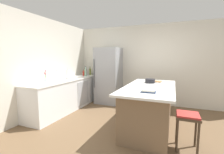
# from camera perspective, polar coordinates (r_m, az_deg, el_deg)

# --- Properties ---
(ground_plane) EXTENTS (7.20, 7.20, 0.00)m
(ground_plane) POSITION_cam_1_polar(r_m,az_deg,el_deg) (3.38, 5.73, -19.75)
(ground_plane) COLOR brown
(wall_rear) EXTENTS (6.00, 0.10, 2.60)m
(wall_rear) POSITION_cam_1_polar(r_m,az_deg,el_deg) (5.22, 12.92, 4.46)
(wall_rear) COLOR silver
(wall_rear) RESTS_ON ground_plane
(wall_left) EXTENTS (0.10, 6.00, 2.60)m
(wall_left) POSITION_cam_1_polar(r_m,az_deg,el_deg) (4.39, -26.49, 3.42)
(wall_left) COLOR silver
(wall_left) RESTS_ON ground_plane
(counter_run_left) EXTENTS (0.68, 2.76, 0.91)m
(counter_run_left) POSITION_cam_1_polar(r_m,az_deg,el_deg) (4.78, -16.22, -6.13)
(counter_run_left) COLOR white
(counter_run_left) RESTS_ON ground_plane
(kitchen_island) EXTENTS (1.02, 2.12, 0.92)m
(kitchen_island) POSITION_cam_1_polar(r_m,az_deg,el_deg) (3.50, 13.77, -10.69)
(kitchen_island) COLOR #7A6047
(kitchen_island) RESTS_ON ground_plane
(refrigerator) EXTENTS (0.78, 0.77, 1.86)m
(refrigerator) POSITION_cam_1_polar(r_m,az_deg,el_deg) (5.19, -1.28, 0.53)
(refrigerator) COLOR #93969B
(refrigerator) RESTS_ON ground_plane
(bar_stool) EXTENTS (0.36, 0.36, 0.62)m
(bar_stool) POSITION_cam_1_polar(r_m,az_deg,el_deg) (2.88, 26.41, -14.31)
(bar_stool) COLOR #473828
(bar_stool) RESTS_ON ground_plane
(sink_faucet) EXTENTS (0.15, 0.05, 0.30)m
(sink_faucet) POSITION_cam_1_polar(r_m,az_deg,el_deg) (4.42, -20.00, 0.68)
(sink_faucet) COLOR silver
(sink_faucet) RESTS_ON counter_run_left
(flower_vase) EXTENTS (0.08, 0.08, 0.32)m
(flower_vase) POSITION_cam_1_polar(r_m,az_deg,el_deg) (4.13, -23.60, -0.81)
(flower_vase) COLOR silver
(flower_vase) RESTS_ON counter_run_left
(paper_towel_roll) EXTENTS (0.14, 0.14, 0.31)m
(paper_towel_roll) POSITION_cam_1_polar(r_m,az_deg,el_deg) (4.69, -16.29, 0.88)
(paper_towel_roll) COLOR gray
(paper_towel_roll) RESTS_ON counter_run_left
(olive_oil_bottle) EXTENTS (0.06, 0.06, 0.31)m
(olive_oil_bottle) POSITION_cam_1_polar(r_m,az_deg,el_deg) (5.71, -8.19, 2.03)
(olive_oil_bottle) COLOR olive
(olive_oil_bottle) RESTS_ON counter_run_left
(soda_bottle) EXTENTS (0.07, 0.07, 0.32)m
(soda_bottle) POSITION_cam_1_polar(r_m,az_deg,el_deg) (5.67, -9.72, 2.02)
(soda_bottle) COLOR silver
(soda_bottle) RESTS_ON counter_run_left
(whiskey_bottle) EXTENTS (0.08, 0.08, 0.26)m
(whiskey_bottle) POSITION_cam_1_polar(r_m,az_deg,el_deg) (5.59, -9.98, 1.75)
(whiskey_bottle) COLOR brown
(whiskey_bottle) RESTS_ON counter_run_left
(hot_sauce_bottle) EXTENTS (0.05, 0.05, 0.20)m
(hot_sauce_bottle) POSITION_cam_1_polar(r_m,az_deg,el_deg) (5.51, -10.66, 1.38)
(hot_sauce_bottle) COLOR red
(hot_sauce_bottle) RESTS_ON counter_run_left
(gin_bottle) EXTENTS (0.06, 0.06, 0.34)m
(gin_bottle) POSITION_cam_1_polar(r_m,az_deg,el_deg) (5.35, -9.85, 1.76)
(gin_bottle) COLOR #8CB79E
(gin_bottle) RESTS_ON counter_run_left
(cookbook_stack) EXTENTS (0.25, 0.20, 0.05)m
(cookbook_stack) POSITION_cam_1_polar(r_m,az_deg,el_deg) (2.78, 13.54, -5.03)
(cookbook_stack) COLOR #334770
(cookbook_stack) RESTS_ON kitchen_island
(mixing_bowl) EXTENTS (0.24, 0.24, 0.10)m
(mixing_bowl) POSITION_cam_1_polar(r_m,az_deg,el_deg) (3.83, 14.07, -1.40)
(mixing_bowl) COLOR black
(mixing_bowl) RESTS_ON kitchen_island
(cutting_board) EXTENTS (0.36, 0.22, 0.02)m
(cutting_board) POSITION_cam_1_polar(r_m,az_deg,el_deg) (4.06, 15.49, -1.55)
(cutting_board) COLOR #9E7042
(cutting_board) RESTS_ON kitchen_island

